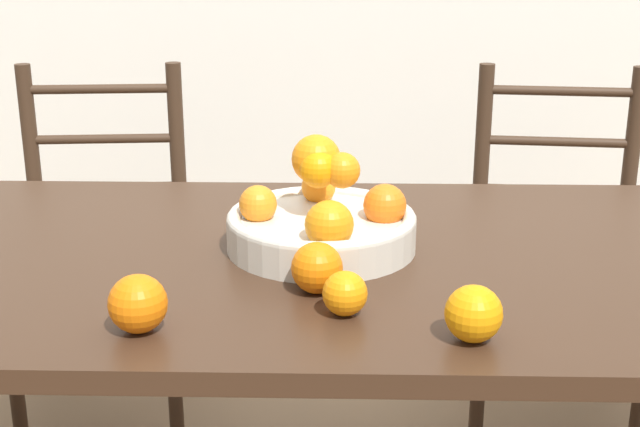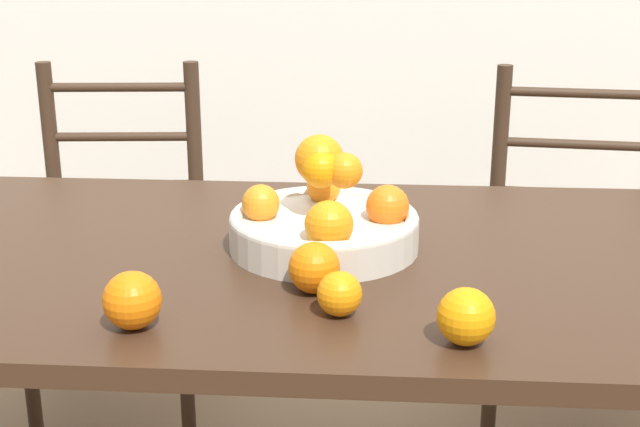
# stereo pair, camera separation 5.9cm
# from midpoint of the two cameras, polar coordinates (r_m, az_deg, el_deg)

# --- Properties ---
(dining_table) EXTENTS (1.98, 0.83, 0.73)m
(dining_table) POSITION_cam_midpoint_polar(r_m,az_deg,el_deg) (1.53, 1.84, -5.65)
(dining_table) COLOR #382316
(dining_table) RESTS_ON ground_plane
(fruit_bowl) EXTENTS (0.32, 0.32, 0.19)m
(fruit_bowl) POSITION_cam_midpoint_polar(r_m,az_deg,el_deg) (1.50, -0.97, -0.38)
(fruit_bowl) COLOR beige
(fruit_bowl) RESTS_ON dining_table
(orange_loose_0) EXTENTS (0.06, 0.06, 0.06)m
(orange_loose_0) POSITION_cam_midpoint_polar(r_m,az_deg,el_deg) (1.26, 0.25, -5.15)
(orange_loose_0) COLOR orange
(orange_loose_0) RESTS_ON dining_table
(orange_loose_1) EXTENTS (0.08, 0.08, 0.08)m
(orange_loose_1) POSITION_cam_midpoint_polar(r_m,az_deg,el_deg) (1.24, -12.94, -5.66)
(orange_loose_1) COLOR orange
(orange_loose_1) RESTS_ON dining_table
(orange_loose_2) EXTENTS (0.08, 0.08, 0.08)m
(orange_loose_2) POSITION_cam_midpoint_polar(r_m,az_deg,el_deg) (1.33, -1.48, -3.50)
(orange_loose_2) COLOR orange
(orange_loose_2) RESTS_ON dining_table
(orange_loose_3) EXTENTS (0.08, 0.08, 0.08)m
(orange_loose_3) POSITION_cam_midpoint_polar(r_m,az_deg,el_deg) (1.20, 8.40, -6.38)
(orange_loose_3) COLOR orange
(orange_loose_3) RESTS_ON dining_table
(chair_left) EXTENTS (0.45, 0.44, 0.91)m
(chair_left) POSITION_cam_midpoint_polar(r_m,az_deg,el_deg) (2.36, -14.44, -2.44)
(chair_left) COLOR #382619
(chair_left) RESTS_ON ground_plane
(chair_right) EXTENTS (0.46, 0.44, 0.91)m
(chair_right) POSITION_cam_midpoint_polar(r_m,az_deg,el_deg) (2.33, 14.14, -2.70)
(chair_right) COLOR #382619
(chair_right) RESTS_ON ground_plane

